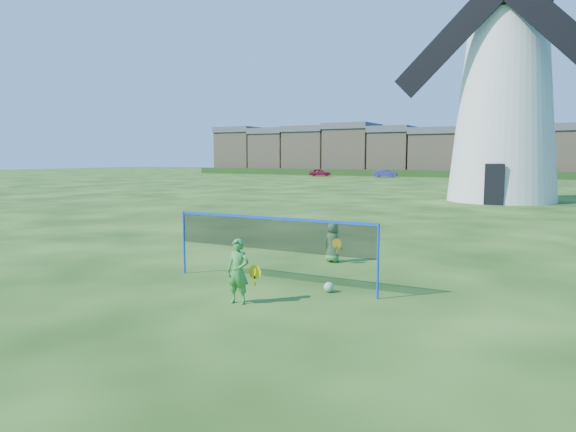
# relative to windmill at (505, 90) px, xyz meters

# --- Properties ---
(ground) EXTENTS (220.00, 220.00, 0.00)m
(ground) POSITION_rel_windmill_xyz_m (-1.84, -26.68, -7.15)
(ground) COLOR black
(ground) RESTS_ON ground
(windmill) EXTENTS (13.00, 6.80, 19.62)m
(windmill) POSITION_rel_windmill_xyz_m (0.00, 0.00, 0.00)
(windmill) COLOR white
(windmill) RESTS_ON ground
(badminton_net) EXTENTS (5.05, 0.05, 1.55)m
(badminton_net) POSITION_rel_windmill_xyz_m (-1.69, -26.87, -6.01)
(badminton_net) COLOR blue
(badminton_net) RESTS_ON ground
(player_girl) EXTENTS (0.67, 0.37, 1.29)m
(player_girl) POSITION_rel_windmill_xyz_m (-1.48, -28.51, -6.51)
(player_girl) COLOR green
(player_girl) RESTS_ON ground
(player_boy) EXTENTS (0.65, 0.44, 1.10)m
(player_boy) POSITION_rel_windmill_xyz_m (-1.52, -23.83, -6.60)
(player_boy) COLOR #499045
(player_boy) RESTS_ON ground
(play_ball) EXTENTS (0.22, 0.22, 0.22)m
(play_ball) POSITION_rel_windmill_xyz_m (-0.28, -26.86, -7.04)
(play_ball) COLOR green
(play_ball) RESTS_ON ground
(terraced_houses) EXTENTS (58.68, 8.40, 8.36)m
(terraced_houses) POSITION_rel_windmill_xyz_m (-25.23, 45.32, -3.18)
(terraced_houses) COLOR gray
(terraced_houses) RESTS_ON ground
(hedge) EXTENTS (62.00, 0.80, 1.00)m
(hedge) POSITION_rel_windmill_xyz_m (-23.84, 39.32, -6.65)
(hedge) COLOR #193814
(hedge) RESTS_ON ground
(car_left) EXTENTS (3.52, 2.46, 1.11)m
(car_left) POSITION_rel_windmill_xyz_m (-29.83, 35.69, -6.59)
(car_left) COLOR maroon
(car_left) RESTS_ON ground
(car_right) EXTENTS (3.49, 1.78, 1.10)m
(car_right) POSITION_rel_windmill_xyz_m (-19.48, 35.55, -6.60)
(car_right) COLOR navy
(car_right) RESTS_ON ground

